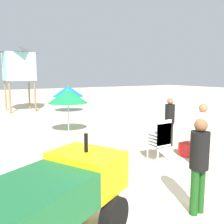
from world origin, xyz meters
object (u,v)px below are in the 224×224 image
at_px(lifeguard_near_right, 199,160).
at_px(lifeguard_tower, 18,63).
at_px(lifeguard_near_left, 202,131).
at_px(stacked_plastic_chairs, 161,137).
at_px(utility_cart, 50,197).
at_px(cooler_box, 188,149).
at_px(lifeguard_near_center, 170,119).
at_px(beach_umbrella_left, 68,91).
at_px(beach_umbrella_far, 68,96).

relative_size(lifeguard_near_right, lifeguard_tower, 0.39).
distance_m(lifeguard_near_left, lifeguard_near_right, 2.37).
bearing_deg(stacked_plastic_chairs, lifeguard_tower, 95.08).
distance_m(utility_cart, lifeguard_near_left, 4.49).
relative_size(lifeguard_near_left, lifeguard_near_right, 1.00).
bearing_deg(cooler_box, lifeguard_near_left, -119.49).
relative_size(utility_cart, cooler_box, 6.23).
height_order(lifeguard_near_center, lifeguard_tower, lifeguard_tower).
height_order(stacked_plastic_chairs, lifeguard_near_center, lifeguard_near_center).
bearing_deg(lifeguard_near_right, cooler_box, 44.17).
relative_size(lifeguard_near_left, beach_umbrella_left, 0.83).
distance_m(utility_cart, beach_umbrella_left, 13.51).
xyz_separation_m(lifeguard_near_center, beach_umbrella_left, (0.24, 9.50, 0.41)).
bearing_deg(lifeguard_tower, lifeguard_near_left, -82.72).
bearing_deg(beach_umbrella_left, lifeguard_near_right, -102.44).
bearing_deg(stacked_plastic_chairs, beach_umbrella_left, 81.66).
bearing_deg(lifeguard_near_left, cooler_box, 60.51).
relative_size(lifeguard_tower, beach_umbrella_far, 2.34).
bearing_deg(lifeguard_near_right, stacked_plastic_chairs, 61.00).
bearing_deg(lifeguard_near_center, lifeguard_near_left, -110.63).
distance_m(stacked_plastic_chairs, cooler_box, 1.18).
height_order(utility_cart, beach_umbrella_far, beach_umbrella_far).
distance_m(lifeguard_tower, cooler_box, 12.94).
distance_m(stacked_plastic_chairs, lifeguard_near_right, 2.68).
bearing_deg(cooler_box, lifeguard_near_center, 77.59).
xyz_separation_m(lifeguard_near_center, lifeguard_near_right, (-2.59, -3.32, 0.02)).
bearing_deg(lifeguard_near_center, lifeguard_tower, 101.90).
height_order(lifeguard_near_left, beach_umbrella_left, beach_umbrella_left).
distance_m(lifeguard_near_right, cooler_box, 3.38).
relative_size(stacked_plastic_chairs, lifeguard_near_right, 0.71).
height_order(beach_umbrella_left, cooler_box, beach_umbrella_left).
height_order(utility_cart, lifeguard_near_right, lifeguard_near_right).
bearing_deg(beach_umbrella_left, lifeguard_near_left, -94.75).
xyz_separation_m(utility_cart, lifeguard_near_right, (2.48, -0.41, 0.19)).
bearing_deg(utility_cart, beach_umbrella_far, 66.00).
height_order(lifeguard_near_left, lifeguard_near_center, lifeguard_near_left).
relative_size(lifeguard_tower, beach_umbrella_left, 2.11).
bearing_deg(utility_cart, stacked_plastic_chairs, 27.01).
bearing_deg(beach_umbrella_far, utility_cart, -114.00).
bearing_deg(cooler_box, beach_umbrella_left, 87.47).
bearing_deg(lifeguard_tower, utility_cart, -100.58).
bearing_deg(utility_cart, beach_umbrella_left, 66.85).
height_order(lifeguard_tower, beach_umbrella_far, lifeguard_tower).
xyz_separation_m(lifeguard_near_left, lifeguard_tower, (-1.69, 13.25, 2.19)).
relative_size(beach_umbrella_far, cooler_box, 4.05).
height_order(lifeguard_near_right, beach_umbrella_far, beach_umbrella_far).
bearing_deg(beach_umbrella_far, stacked_plastic_chairs, -80.14).
height_order(utility_cart, beach_umbrella_left, beach_umbrella_left).
height_order(stacked_plastic_chairs, lifeguard_tower, lifeguard_tower).
relative_size(beach_umbrella_left, beach_umbrella_far, 1.11).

